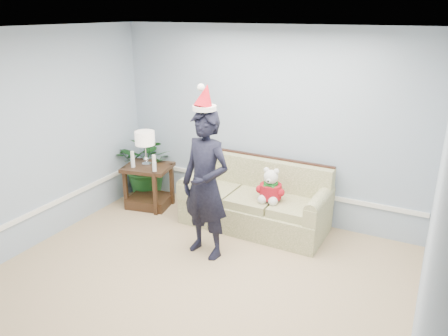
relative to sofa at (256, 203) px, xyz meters
name	(u,v)px	position (x,y,z in m)	size (l,w,h in m)	color
room_shell	(164,185)	(-0.06, -2.08, 1.02)	(4.54, 5.04, 2.74)	tan
wainscot_trim	(144,203)	(-1.24, -0.91, 0.12)	(4.49, 4.99, 0.06)	white
sofa	(256,203)	(0.00, 0.00, 0.00)	(2.00, 0.89, 0.93)	#53622E
side_table	(149,190)	(-1.71, -0.16, -0.07)	(0.78, 0.69, 0.66)	#3A2315
table_lamp	(145,140)	(-1.75, -0.14, 0.73)	(0.29, 0.29, 0.52)	silver
candle_pair	(143,162)	(-1.67, -0.31, 0.44)	(0.45, 0.06, 0.25)	silver
houseplant	(148,165)	(-1.97, 0.20, 0.19)	(0.93, 0.81, 1.04)	#1D5822
man	(206,185)	(-0.24, -0.98, 0.58)	(0.67, 0.44, 1.82)	black
santa_hat	(205,98)	(-0.24, -0.96, 1.62)	(0.33, 0.35, 0.32)	silver
teddy_bear	(270,189)	(0.27, -0.16, 0.33)	(0.31, 0.34, 0.47)	silver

